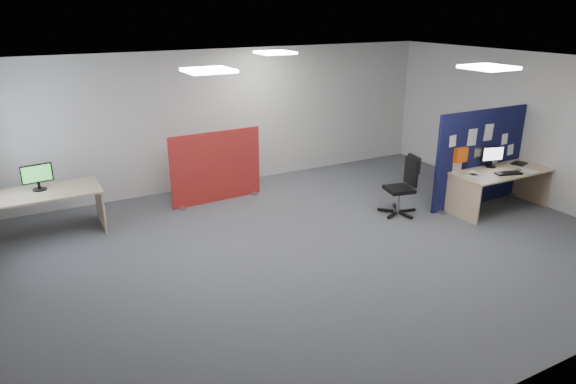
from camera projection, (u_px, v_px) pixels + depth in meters
name	position (u px, v px, depth m)	size (l,w,h in m)	color
floor	(322.00, 246.00, 7.87)	(9.00, 9.00, 0.00)	#4E5156
ceiling	(326.00, 66.00, 6.94)	(9.00, 7.00, 0.02)	white
wall_back	(231.00, 118.00, 10.30)	(9.00, 0.02, 2.70)	silver
wall_front	(536.00, 261.00, 4.51)	(9.00, 0.02, 2.70)	silver
wall_right	(531.00, 128.00, 9.42)	(0.02, 7.00, 2.70)	silver
ceiling_lights	(321.00, 62.00, 7.65)	(4.10, 4.10, 0.04)	white
navy_divider	(480.00, 158.00, 9.27)	(2.13, 0.30, 1.76)	#0F1639
main_desk	(498.00, 179.00, 9.14)	(1.83, 0.81, 0.73)	tan
monitor_main	(492.00, 156.00, 9.17)	(0.43, 0.18, 0.38)	black
keyboard	(508.00, 173.00, 8.85)	(0.45, 0.18, 0.03)	black
mouse	(518.00, 170.00, 9.04)	(0.10, 0.06, 0.03)	gray
paper_tray	(519.00, 163.00, 9.42)	(0.28, 0.22, 0.01)	black
red_divider	(216.00, 167.00, 9.47)	(1.77, 0.30, 1.33)	#A92D15
second_desk	(41.00, 201.00, 8.09)	(1.79, 0.90, 0.73)	tan
monitor_second	(37.00, 176.00, 8.01)	(0.46, 0.21, 0.42)	black
office_chair	(405.00, 182.00, 8.92)	(0.68, 0.67, 1.03)	black
desk_papers	(493.00, 173.00, 8.89)	(1.30, 0.71, 0.00)	white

